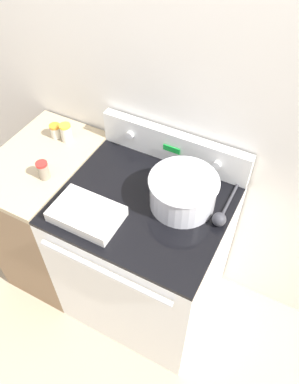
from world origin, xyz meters
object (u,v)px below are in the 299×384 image
mixing_bowl (183,191)px  spice_jar_yellow_cap (66,133)px  ladle (221,216)px  spice_jar_orange_cap (56,131)px  casserole_dish (87,213)px  spice_jar_red_cap (43,170)px

mixing_bowl → spice_jar_yellow_cap: bearing=171.1°
ladle → spice_jar_orange_cap: (-0.99, 0.12, 0.02)m
casserole_dish → spice_jar_yellow_cap: bearing=135.0°
mixing_bowl → spice_jar_orange_cap: size_ratio=4.08×
ladle → spice_jar_orange_cap: size_ratio=4.26×
spice_jar_orange_cap → spice_jar_red_cap: bearing=-63.6°
mixing_bowl → ladle: size_ratio=0.96×
mixing_bowl → casserole_dish: 0.44m
spice_jar_red_cap → casserole_dish: bearing=-18.7°
mixing_bowl → spice_jar_red_cap: bearing=-165.9°
ladle → mixing_bowl: bearing=178.3°
casserole_dish → spice_jar_red_cap: (-0.32, 0.11, 0.03)m
spice_jar_yellow_cap → spice_jar_orange_cap: 0.07m
casserole_dish → ladle: (0.53, 0.27, -0.00)m
ladle → spice_jar_yellow_cap: bearing=172.6°
ladle → spice_jar_orange_cap: spice_jar_orange_cap is taller
ladle → spice_jar_red_cap: size_ratio=3.51×
spice_jar_orange_cap → mixing_bowl: bearing=-7.9°
spice_jar_orange_cap → spice_jar_yellow_cap: bearing=2.2°
spice_jar_red_cap → mixing_bowl: bearing=14.1°
mixing_bowl → spice_jar_red_cap: 0.68m
spice_jar_yellow_cap → mixing_bowl: bearing=-8.9°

